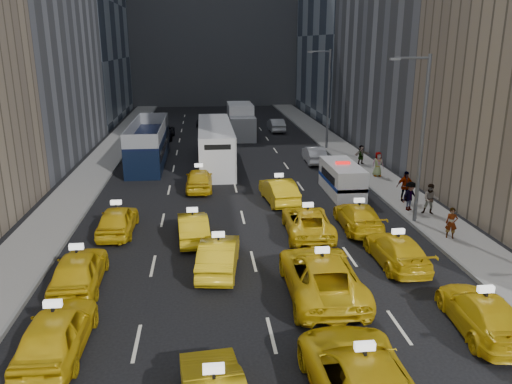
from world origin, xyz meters
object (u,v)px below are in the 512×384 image
Objects in this scene: box_truck at (241,121)px; pedestrian_0 at (451,223)px; city_bus at (215,145)px; double_decker at (149,143)px; nypd_van at (342,179)px.

box_truck reaches higher than pedestrian_0.
city_bus is 8.14× the size of pedestrian_0.
city_bus is at bearing -99.18° from box_truck.
double_decker is 7.45× the size of pedestrian_0.
nypd_van is at bearing -72.04° from box_truck.
nypd_van is 0.41× the size of city_bus.
box_truck is (3.03, 12.10, 0.06)m from city_bus.
box_truck is at bearing 127.33° from pedestrian_0.
box_truck reaches higher than double_decker.
city_bus reaches higher than pedestrian_0.
box_truck reaches higher than nypd_van.
city_bus reaches higher than nypd_van.
city_bus is (-7.99, 9.25, 0.64)m from nypd_van.
pedestrian_0 is (16.61, -18.84, -0.71)m from double_decker.
double_decker is at bearing 149.23° from nypd_van.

